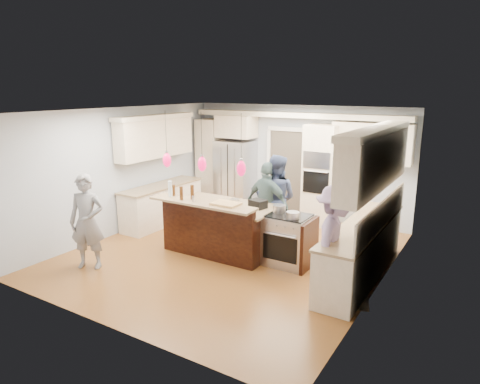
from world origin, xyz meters
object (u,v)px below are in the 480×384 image
object	(u,v)px
person_bar_end	(87,222)
person_far_left	(275,199)
kitchen_island	(222,227)
island_range	(290,240)
refrigerator	(235,176)

from	to	relation	value
person_bar_end	person_far_left	size ratio (longest dim) A/B	0.93
kitchen_island	island_range	size ratio (longest dim) A/B	2.28
person_bar_end	person_far_left	distance (m)	3.60
kitchen_island	person_bar_end	size ratio (longest dim) A/B	1.25
refrigerator	person_far_left	xyz separation A→B (m)	(1.95, -1.58, 0.00)
kitchen_island	person_far_left	bearing A→B (deg)	56.80
refrigerator	person_far_left	size ratio (longest dim) A/B	1.00
refrigerator	person_far_left	world-z (taller)	person_far_left
refrigerator	island_range	bearing A→B (deg)	-42.59
refrigerator	person_far_left	bearing A→B (deg)	-39.02
island_range	person_far_left	bearing A→B (deg)	129.84
person_far_left	island_range	bearing A→B (deg)	123.33
refrigerator	island_range	size ratio (longest dim) A/B	1.96
island_range	person_far_left	xyz separation A→B (m)	(-0.76, 0.91, 0.45)
refrigerator	person_bar_end	world-z (taller)	refrigerator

